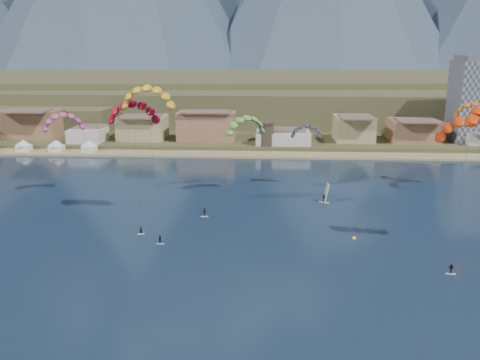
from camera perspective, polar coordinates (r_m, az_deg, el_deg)
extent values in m
plane|color=#0D1F32|center=(79.13, -1.34, -12.88)|extent=(2400.00, 2400.00, 0.00)
cube|color=tan|center=(179.82, 1.34, 2.86)|extent=(2200.00, 12.00, 0.90)
cube|color=brown|center=(631.15, 2.76, 11.11)|extent=(2200.00, 900.00, 4.00)
cube|color=brown|center=(293.32, 10.05, 8.97)|extent=(320.00, 150.00, 15.00)
cube|color=brown|center=(334.20, -4.71, 10.04)|extent=(380.00, 170.00, 18.00)
cube|color=#313E52|center=(970.32, 3.01, 15.63)|extent=(2000.00, 200.00, 110.00)
cube|color=gray|center=(214.20, 25.19, 7.91)|extent=(20.00, 16.00, 30.00)
cylinder|color=#47382D|center=(186.56, 2.97, 5.06)|extent=(5.20, 5.20, 8.00)
cylinder|color=#47382D|center=(185.91, 2.99, 6.37)|extent=(5.82, 5.82, 0.60)
cube|color=white|center=(199.77, -22.92, 3.31)|extent=(4.50, 4.50, 2.00)
pyramid|color=white|center=(199.27, -23.01, 4.15)|extent=(6.40, 6.40, 2.00)
cube|color=white|center=(194.79, -19.75, 3.34)|extent=(4.50, 4.50, 2.00)
pyramid|color=white|center=(194.28, -19.82, 4.21)|extent=(6.40, 6.40, 2.00)
cube|color=white|center=(190.44, -16.41, 3.37)|extent=(4.50, 4.50, 2.00)
pyramid|color=white|center=(189.92, -16.48, 4.26)|extent=(6.40, 6.40, 2.00)
cube|color=silver|center=(105.59, -10.97, -5.93)|extent=(1.44, 0.76, 0.09)
imported|color=black|center=(105.30, -10.99, -5.50)|extent=(0.66, 0.52, 1.59)
cylinder|color=#262626|center=(107.21, -11.37, 0.61)|extent=(0.05, 0.05, 22.79)
cube|color=silver|center=(99.99, -8.88, -7.01)|extent=(1.47, 0.46, 0.10)
imported|color=black|center=(99.67, -8.90, -6.54)|extent=(0.83, 0.65, 1.68)
cylinder|color=#262626|center=(102.24, -9.56, 0.98)|extent=(0.05, 0.05, 26.83)
cube|color=silver|center=(93.18, 22.40, -9.63)|extent=(1.58, 0.65, 0.10)
imported|color=black|center=(92.82, 22.45, -9.10)|extent=(1.08, 0.56, 1.77)
cylinder|color=#262626|center=(94.55, 23.28, -2.35)|extent=(0.05, 0.05, 22.23)
cube|color=silver|center=(114.50, -3.97, -4.06)|extent=(1.71, 0.71, 0.11)
imported|color=black|center=(114.19, -3.98, -3.59)|extent=(1.31, 0.86, 1.90)
cylinder|color=#262626|center=(119.44, -1.56, 1.07)|extent=(0.05, 0.05, 23.63)
cylinder|color=#262626|center=(129.85, -19.33, 1.36)|extent=(0.04, 0.04, 18.71)
cylinder|color=#262626|center=(132.81, 7.41, 1.58)|extent=(0.04, 0.04, 15.69)
cylinder|color=#262626|center=(143.03, 24.75, 2.34)|extent=(0.04, 0.04, 20.29)
cylinder|color=#262626|center=(137.78, 24.77, 1.76)|extent=(0.04, 0.04, 19.59)
cube|color=silver|center=(126.21, 9.33, -2.45)|extent=(2.70, 2.02, 0.13)
imported|color=black|center=(125.92, 9.35, -2.01)|extent=(1.12, 1.00, 1.92)
cube|color=white|center=(125.59, 9.57, -1.41)|extent=(2.35, 3.03, 4.59)
sphere|color=#FFF61A|center=(103.78, 12.60, -6.34)|extent=(0.76, 0.76, 0.76)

